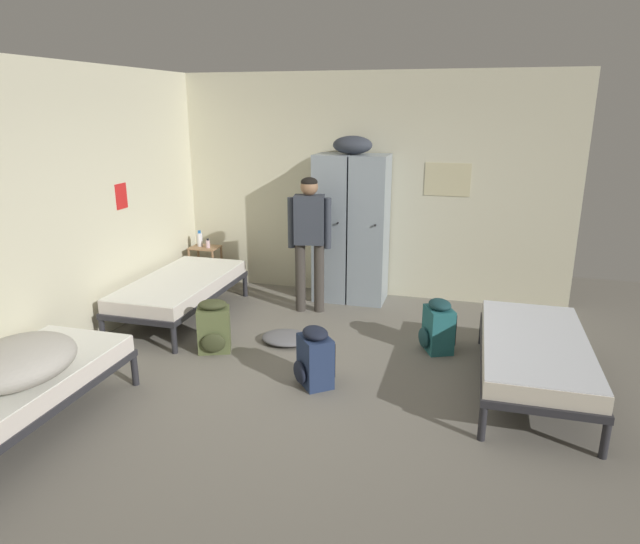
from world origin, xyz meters
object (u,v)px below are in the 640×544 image
(lotion_bottle, at_px, (208,244))
(clothes_pile_grey, at_px, (287,338))
(water_bottle, at_px, (200,239))
(bed_left_rear, at_px, (180,287))
(backpack_olive, at_px, (214,327))
(shelf_unit, at_px, (206,263))
(bed_left_front, at_px, (13,388))
(backpack_navy, at_px, (314,358))
(bed_right, at_px, (535,350))
(bedding_heap, at_px, (19,361))
(backpack_teal, at_px, (437,327))
(person_traveler, at_px, (309,232))
(locker_bank, at_px, (351,226))

(lotion_bottle, height_order, clothes_pile_grey, lotion_bottle)
(water_bottle, height_order, clothes_pile_grey, water_bottle)
(bed_left_rear, bearing_deg, water_bottle, 105.75)
(backpack_olive, bearing_deg, shelf_unit, 118.52)
(bed_left_front, height_order, backpack_navy, backpack_navy)
(bed_right, bearing_deg, bedding_heap, -153.89)
(backpack_teal, bearing_deg, backpack_olive, -164.24)
(backpack_navy, bearing_deg, bed_right, 12.59)
(bed_left_rear, xyz_separation_m, lotion_bottle, (-0.18, 1.11, 0.25))
(bed_right, height_order, lotion_bottle, lotion_bottle)
(bedding_heap, bearing_deg, backpack_teal, 40.69)
(person_traveler, distance_m, backpack_olive, 1.68)
(water_bottle, bearing_deg, bedding_heap, -82.72)
(backpack_navy, height_order, backpack_olive, same)
(bed_right, xyz_separation_m, backpack_navy, (-1.87, -0.42, -0.12))
(bed_left_front, distance_m, lotion_bottle, 3.66)
(lotion_bottle, distance_m, clothes_pile_grey, 2.25)
(person_traveler, xyz_separation_m, backpack_olive, (-0.61, -1.39, -0.72))
(water_bottle, bearing_deg, clothes_pile_grey, -41.02)
(clothes_pile_grey, bearing_deg, backpack_teal, 7.93)
(bedding_heap, height_order, lotion_bottle, bedding_heap)
(lotion_bottle, bearing_deg, backpack_olive, -62.63)
(clothes_pile_grey, bearing_deg, bedding_heap, -120.00)
(shelf_unit, relative_size, bed_left_rear, 0.30)
(bed_right, distance_m, lotion_bottle, 4.45)
(water_bottle, bearing_deg, person_traveler, -17.52)
(bed_right, distance_m, backpack_olive, 3.06)
(bed_left_front, xyz_separation_m, backpack_olive, (0.79, 1.77, -0.12))
(bed_left_rear, bearing_deg, lotion_bottle, 99.21)
(locker_bank, bearing_deg, bedding_heap, -113.35)
(person_traveler, relative_size, backpack_teal, 2.96)
(bed_left_front, height_order, water_bottle, water_bottle)
(person_traveler, bearing_deg, bedding_heap, -111.28)
(backpack_teal, bearing_deg, bed_left_front, -141.23)
(shelf_unit, bearing_deg, person_traveler, -17.68)
(person_traveler, height_order, backpack_olive, person_traveler)
(bed_right, bearing_deg, shelf_unit, 154.93)
(bed_left_front, bearing_deg, backpack_navy, 34.45)
(lotion_bottle, distance_m, backpack_teal, 3.42)
(locker_bank, relative_size, bedding_heap, 2.37)
(bedding_heap, xyz_separation_m, person_traveler, (1.25, 3.20, 0.34))
(bed_left_front, relative_size, lotion_bottle, 14.55)
(backpack_olive, height_order, clothes_pile_grey, backpack_olive)
(backpack_navy, xyz_separation_m, backpack_olive, (-1.18, 0.42, 0.00))
(locker_bank, xyz_separation_m, person_traveler, (-0.38, -0.57, 0.01))
(clothes_pile_grey, bearing_deg, bed_right, -9.52)
(bed_left_front, xyz_separation_m, backpack_navy, (1.97, 1.35, -0.12))
(person_traveler, xyz_separation_m, water_bottle, (-1.73, 0.54, -0.32))
(shelf_unit, bearing_deg, locker_bank, 1.17)
(bed_left_front, height_order, lotion_bottle, lotion_bottle)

